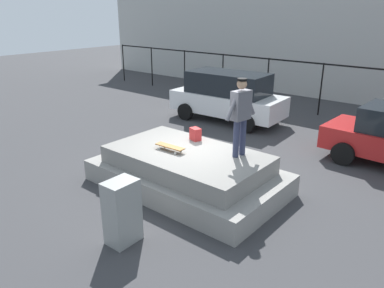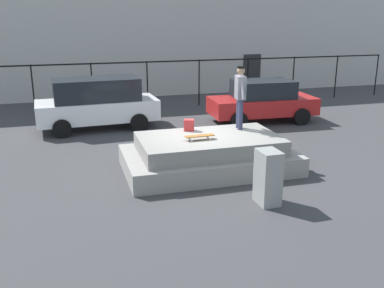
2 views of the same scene
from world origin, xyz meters
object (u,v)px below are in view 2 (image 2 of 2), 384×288
skateboard (200,136)px  backpack (189,125)px  skateboarder (240,93)px  car_red_sedan_mid (262,101)px  utility_box (268,177)px  car_white_hatchback_near (97,102)px

skateboard → backpack: (-0.01, 0.97, 0.06)m
skateboarder → car_red_sedan_mid: bearing=57.1°
backpack → car_red_sedan_mid: size_ratio=0.08×
skateboard → car_red_sedan_mid: (4.07, 4.87, -0.20)m
skateboarder → skateboard: (-1.43, -0.78, -0.93)m
skateboarder → skateboard: bearing=-151.2°
skateboard → utility_box: bearing=-68.3°
car_white_hatchback_near → car_red_sedan_mid: 6.31m
skateboard → backpack: bearing=90.7°
skateboarder → utility_box: size_ratio=1.44×
backpack → car_white_hatchback_near: 5.11m
skateboarder → backpack: skateboarder is taller
backpack → car_white_hatchback_near: (-2.19, 4.61, -0.12)m
backpack → car_white_hatchback_near: size_ratio=0.07×
skateboard → car_white_hatchback_near: 6.00m
skateboarder → car_red_sedan_mid: size_ratio=0.43×
skateboarder → car_red_sedan_mid: (2.64, 4.09, -1.13)m
backpack → utility_box: backpack is taller
skateboard → car_red_sedan_mid: size_ratio=0.19×
car_white_hatchback_near → utility_box: car_white_hatchback_near is taller
skateboarder → backpack: size_ratio=5.54×
backpack → skateboarder: bearing=11.0°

